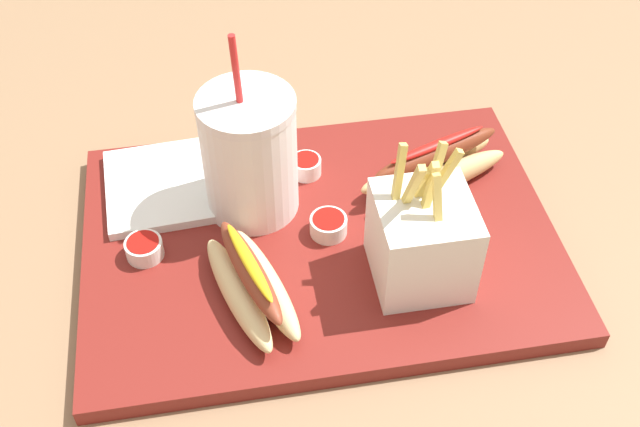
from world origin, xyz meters
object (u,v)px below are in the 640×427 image
Objects in this scene: soda_cup at (250,155)px; ketchup_cup_3 at (144,251)px; ketchup_cup_1 at (309,165)px; ketchup_cup_2 at (328,224)px; hot_dog_2 at (434,167)px; napkin_stack at (162,186)px; fries_basket at (422,239)px; hot_dog_1 at (251,283)px.

soda_cup is 5.61× the size of ketchup_cup_3.
ketchup_cup_3 is (0.19, 0.10, -0.00)m from ketchup_cup_1.
ketchup_cup_2 is at bearing -178.31° from ketchup_cup_3.
soda_cup reaches higher than ketchup_cup_1.
napkin_stack is at bearing -7.58° from hot_dog_2.
fries_basket reaches higher than ketchup_cup_2.
hot_dog_1 is at bearing 146.06° from ketchup_cup_3.
hot_dog_1 is 4.09× the size of ketchup_cup_2.
ketchup_cup_3 is at bearing -33.94° from hot_dog_1.
fries_basket is 0.14m from hot_dog_2.
fries_basket is 0.86× the size of hot_dog_2.
ketchup_cup_2 reaches higher than napkin_stack.
hot_dog_2 is 4.73× the size of ketchup_cup_3.
hot_dog_1 is at bearing 83.25° from soda_cup.
ketchup_cup_2 is 0.30× the size of napkin_stack.
ketchup_cup_1 is 0.09m from ketchup_cup_2.
hot_dog_2 is at bearing 179.97° from soda_cup.
ketchup_cup_2 and ketchup_cup_3 have the same top height.
ketchup_cup_2 is at bearing 143.38° from soda_cup.
soda_cup is at bearing -36.62° from ketchup_cup_2.
fries_basket reaches higher than hot_dog_1.
hot_dog_1 is 4.69× the size of ketchup_cup_1.
fries_basket is (-0.15, 0.13, -0.02)m from soda_cup.
soda_cup is 0.20m from fries_basket.
soda_cup is 0.10m from ketchup_cup_1.
fries_basket is 0.17m from hot_dog_1.
napkin_stack is at bearing -63.94° from hot_dog_1.
ketchup_cup_3 is at bearing -13.56° from fries_basket.
hot_dog_2 is 0.14m from ketchup_cup_2.
hot_dog_1 is at bearing 40.21° from ketchup_cup_2.
fries_basket is 1.17× the size of napkin_stack.
ketchup_cup_3 is at bearing 26.95° from soda_cup.
ketchup_cup_2 is at bearing -139.79° from hot_dog_1.
ketchup_cup_3 reaches higher than napkin_stack.
soda_cup is 1.19× the size of hot_dog_2.
napkin_stack is at bearing -28.83° from ketchup_cup_2.
hot_dog_2 is at bearing -169.41° from ketchup_cup_3.
ketchup_cup_2 is (0.13, 0.05, -0.01)m from hot_dog_2.
hot_dog_2 is at bearing -111.87° from fries_basket.
ketchup_cup_2 is 0.19m from ketchup_cup_3.
soda_cup reaches higher than ketchup_cup_3.
ketchup_cup_1 is (0.14, -0.04, -0.01)m from hot_dog_2.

